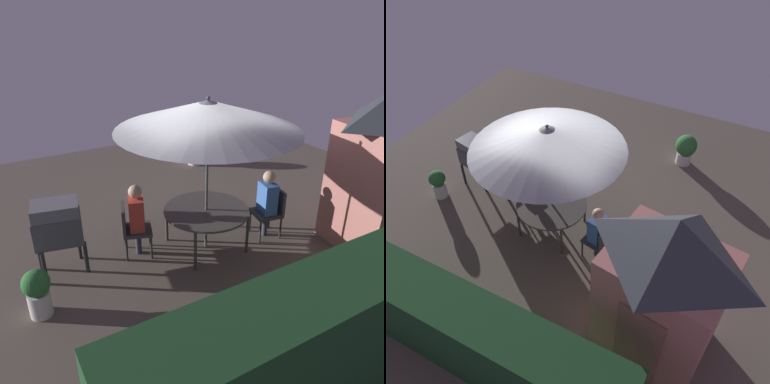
% 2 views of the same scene
% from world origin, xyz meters
% --- Properties ---
extents(ground_plane, '(11.00, 11.00, 0.00)m').
position_xyz_m(ground_plane, '(0.00, 0.00, 0.00)').
color(ground_plane, brown).
extents(hedge_backdrop, '(5.70, 0.78, 1.54)m').
position_xyz_m(hedge_backdrop, '(0.00, 3.50, 0.77)').
color(hedge_backdrop, '#193D1E').
rests_on(hedge_backdrop, ground).
extents(patio_table, '(1.43, 1.43, 0.72)m').
position_xyz_m(patio_table, '(0.09, 0.48, 0.68)').
color(patio_table, '#47423D').
rests_on(patio_table, ground).
extents(patio_umbrella, '(2.86, 2.86, 2.60)m').
position_xyz_m(patio_umbrella, '(0.09, 0.48, 2.31)').
color(patio_umbrella, '#4C4C51').
rests_on(patio_umbrella, ground).
extents(bbq_grill, '(0.79, 0.63, 1.20)m').
position_xyz_m(bbq_grill, '(2.39, -0.03, 0.85)').
color(bbq_grill, '#47474C').
rests_on(bbq_grill, ground).
extents(chair_near_shed, '(0.59, 0.59, 0.90)m').
position_xyz_m(chair_near_shed, '(1.26, 0.07, 0.52)').
color(chair_near_shed, '#38383D').
rests_on(chair_near_shed, ground).
extents(chair_far_side, '(0.54, 0.54, 0.90)m').
position_xyz_m(chair_far_side, '(-1.12, 0.71, 0.52)').
color(chair_far_side, '#38383D').
rests_on(chair_far_side, ground).
extents(potted_plant_by_shed, '(0.53, 0.53, 0.80)m').
position_xyz_m(potted_plant_by_shed, '(-1.71, -3.00, 0.45)').
color(potted_plant_by_shed, silver).
rests_on(potted_plant_by_shed, ground).
extents(potted_plant_by_grill, '(0.37, 0.37, 0.71)m').
position_xyz_m(potted_plant_by_grill, '(2.89, 0.80, 0.39)').
color(potted_plant_by_grill, silver).
rests_on(potted_plant_by_grill, ground).
extents(person_in_red, '(0.34, 0.40, 1.26)m').
position_xyz_m(person_in_red, '(1.18, 0.09, 0.78)').
color(person_in_red, '#CC3D33').
rests_on(person_in_red, ground).
extents(person_in_blue, '(0.30, 0.38, 1.26)m').
position_xyz_m(person_in_blue, '(-1.04, 0.69, 0.78)').
color(person_in_blue, '#3866B2').
rests_on(person_in_blue, ground).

